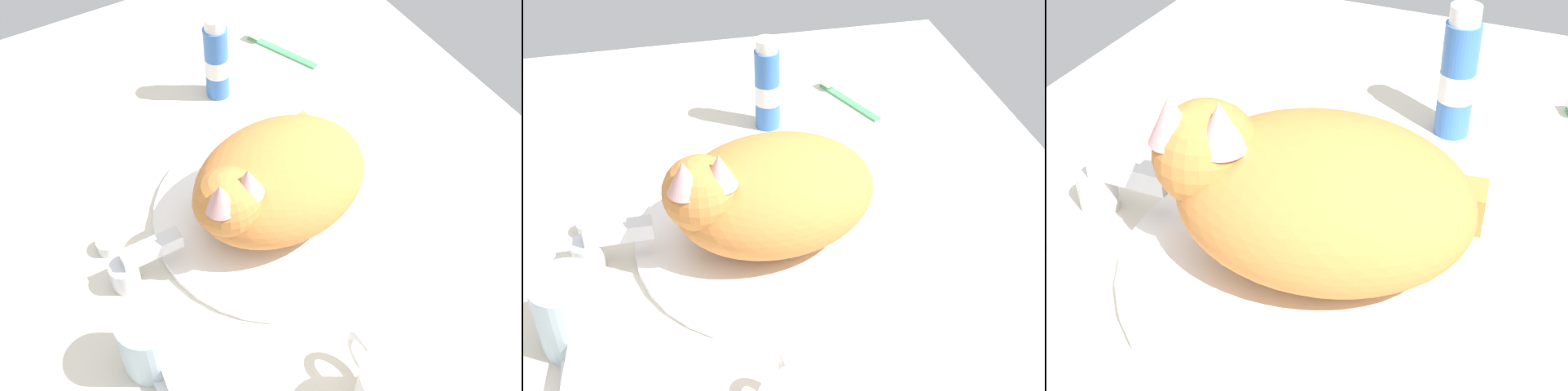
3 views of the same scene
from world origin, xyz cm
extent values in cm
cube|color=beige|center=(0.00, 0.00, -1.50)|extent=(110.00, 82.50, 3.00)
cylinder|color=white|center=(0.00, 0.00, 0.52)|extent=(33.18, 33.18, 1.04)
cylinder|color=silver|center=(0.00, 21.75, 1.85)|extent=(3.60, 3.60, 3.71)
cube|color=silver|center=(0.00, 17.92, 4.71)|extent=(2.00, 7.66, 2.00)
cylinder|color=silver|center=(-5.99, 21.75, 0.90)|extent=(2.80, 2.80, 1.80)
cylinder|color=silver|center=(5.99, 21.75, 0.90)|extent=(2.80, 2.80, 1.80)
ellipsoid|color=#D17F3D|center=(0.00, 0.00, 7.08)|extent=(20.43, 25.25, 12.08)
sphere|color=#D17F3D|center=(-2.34, 8.54, 10.40)|extent=(9.31, 9.31, 8.40)
ellipsoid|color=white|center=(-2.15, 6.88, 8.59)|extent=(5.22, 5.95, 4.62)
cone|color=#DB9E9E|center=(-3.58, 6.50, 13.97)|extent=(4.19, 4.19, 3.78)
cone|color=#DB9E9E|center=(-4.02, 10.25, 13.97)|extent=(4.19, 4.19, 3.78)
cube|color=#D17F3D|center=(8.72, -5.45, 2.87)|extent=(5.05, 11.49, 3.66)
ellipsoid|color=white|center=(7.96, 5.04, 2.69)|extent=(4.22, 5.98, 3.29)
cylinder|color=#3870C6|center=(25.25, -4.26, 6.05)|extent=(3.61, 3.61, 12.10)
cylinder|color=white|center=(25.25, -4.26, 5.44)|extent=(3.68, 3.68, 3.02)
cylinder|color=white|center=(25.25, -4.26, 13.00)|extent=(3.07, 3.07, 1.80)
camera|label=1|loc=(-49.85, 31.54, 74.29)|focal=49.19mm
camera|label=2|loc=(-63.30, 12.91, 57.50)|focal=49.44mm
camera|label=3|loc=(-43.78, -17.29, 41.40)|focal=52.45mm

